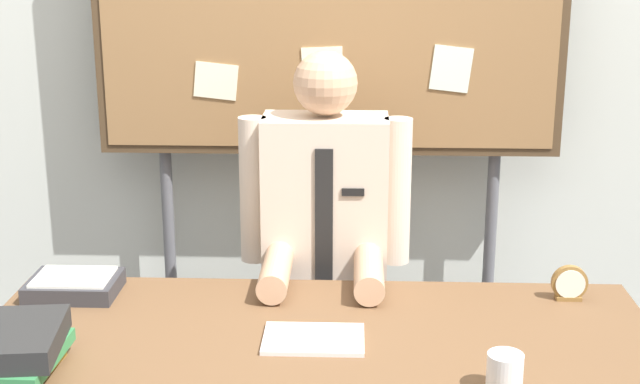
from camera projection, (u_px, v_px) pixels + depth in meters
back_wall at (330, 53)px, 3.31m from camera, size 6.40×0.08×2.70m
desk at (317, 366)px, 2.39m from camera, size 1.83×0.83×0.75m
person at (325, 282)px, 2.96m from camera, size 0.55×0.56×1.43m
bulletin_board at (329, 24)px, 3.08m from camera, size 1.64×0.09×1.99m
book_stack at (16, 351)px, 2.15m from camera, size 0.24×0.31×0.12m
open_notebook at (314, 339)px, 2.35m from camera, size 0.27×0.18×0.01m
desk_clock at (569, 285)px, 2.60m from camera, size 0.10×0.04×0.10m
coffee_mug at (505, 373)px, 2.08m from camera, size 0.09×0.09×0.09m
paper_tray at (74, 285)px, 2.65m from camera, size 0.26×0.20×0.06m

